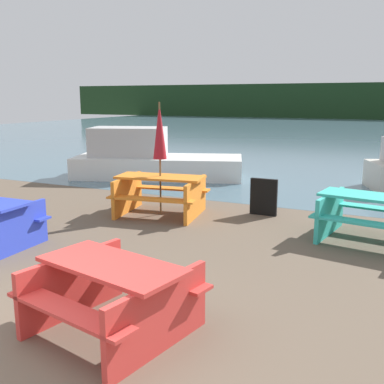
{
  "coord_description": "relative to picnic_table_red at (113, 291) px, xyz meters",
  "views": [
    {
      "loc": [
        3.24,
        -2.33,
        2.34
      ],
      "look_at": [
        0.22,
        4.1,
        0.85
      ],
      "focal_mm": 42.0,
      "sensor_mm": 36.0,
      "label": 1
    }
  ],
  "objects": [
    {
      "name": "water",
      "position": [
        -0.73,
        30.93,
        -0.45
      ],
      "size": [
        60.0,
        50.0,
        0.0
      ],
      "color": "slate",
      "rests_on": "ground_plane"
    },
    {
      "name": "far_treeline",
      "position": [
        -0.73,
        50.93,
        1.56
      ],
      "size": [
        80.0,
        1.6,
        4.0
      ],
      "color": "#193319",
      "rests_on": "water"
    },
    {
      "name": "picnic_table_red",
      "position": [
        0.0,
        0.0,
        0.0
      ],
      "size": [
        1.76,
        1.66,
        0.74
      ],
      "rotation": [
        0.0,
        0.0,
        -0.2
      ],
      "color": "red",
      "rests_on": "ground_plane"
    },
    {
      "name": "picnic_table_teal",
      "position": [
        2.22,
        4.27,
        0.03
      ],
      "size": [
        2.0,
        1.65,
        0.78
      ],
      "rotation": [
        0.0,
        0.0,
        -0.16
      ],
      "color": "#33B7A8",
      "rests_on": "ground_plane"
    },
    {
      "name": "picnic_table_orange",
      "position": [
        -1.86,
        4.34,
        0.03
      ],
      "size": [
        1.95,
        1.64,
        0.8
      ],
      "rotation": [
        0.0,
        0.0,
        0.16
      ],
      "color": "orange",
      "rests_on": "ground_plane"
    },
    {
      "name": "umbrella_crimson",
      "position": [
        -1.86,
        4.34,
        1.24
      ],
      "size": [
        0.27,
        0.27,
        2.27
      ],
      "color": "brown",
      "rests_on": "ground_plane"
    },
    {
      "name": "boat",
      "position": [
        -4.32,
        8.08,
        0.09
      ],
      "size": [
        5.26,
        3.31,
        1.49
      ],
      "rotation": [
        0.0,
        0.0,
        0.34
      ],
      "color": "silver",
      "rests_on": "water"
    },
    {
      "name": "signboard",
      "position": [
        0.05,
        5.19,
        -0.07
      ],
      "size": [
        0.55,
        0.08,
        0.75
      ],
      "color": "black",
      "rests_on": "ground_plane"
    }
  ]
}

